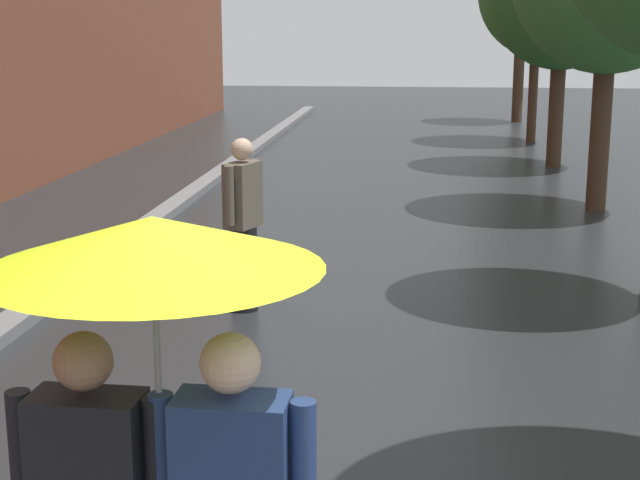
{
  "coord_description": "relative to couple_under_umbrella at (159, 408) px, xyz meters",
  "views": [
    {
      "loc": [
        0.49,
        -2.69,
        2.72
      ],
      "look_at": [
        -0.16,
        3.32,
        1.35
      ],
      "focal_mm": 53.59,
      "sensor_mm": 36.0,
      "label": 1
    }
  ],
  "objects": [
    {
      "name": "kerb_strip",
      "position": [
        -2.8,
        9.67,
        -1.36
      ],
      "size": [
        0.3,
        36.0,
        0.12
      ],
      "primitive_type": "cube",
      "color": "slate",
      "rests_on": "ground"
    },
    {
      "name": "couple_under_umbrella",
      "position": [
        0.0,
        0.0,
        0.0
      ],
      "size": [
        1.17,
        1.17,
        2.1
      ],
      "color": "#2D2D33",
      "rests_on": "ground"
    },
    {
      "name": "pedestrian_walking_midground",
      "position": [
        -0.8,
        5.77,
        -0.56
      ],
      "size": [
        0.34,
        0.56,
        1.68
      ],
      "color": "black",
      "rests_on": "ground"
    }
  ]
}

